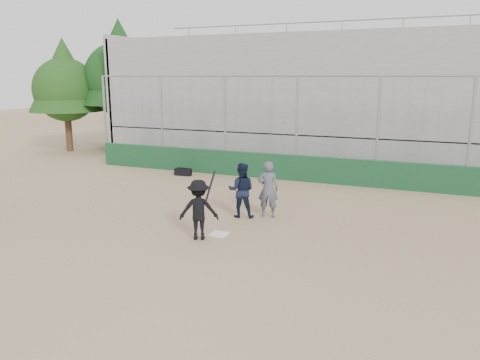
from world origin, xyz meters
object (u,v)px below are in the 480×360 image
at_px(catcher_crouched, 241,199).
at_px(umpire, 268,192).
at_px(batter_at_plate, 199,210).
at_px(equipment_bag, 183,172).

bearing_deg(catcher_crouched, umpire, 27.66).
height_order(catcher_crouched, umpire, umpire).
distance_m(batter_at_plate, catcher_crouched, 2.13).
relative_size(batter_at_plate, umpire, 1.15).
height_order(catcher_crouched, equipment_bag, catcher_crouched).
relative_size(catcher_crouched, equipment_bag, 1.55).
bearing_deg(umpire, equipment_bag, -50.09).
xyz_separation_m(catcher_crouched, equipment_bag, (-4.47, 4.52, -0.39)).
height_order(batter_at_plate, catcher_crouched, batter_at_plate).
distance_m(umpire, equipment_bag, 6.65).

